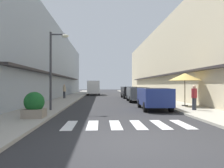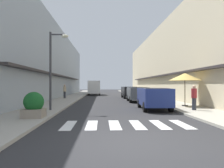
% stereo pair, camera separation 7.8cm
% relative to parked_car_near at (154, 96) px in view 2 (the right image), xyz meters
% --- Properties ---
extents(ground_plane, '(112.26, 112.26, 0.00)m').
position_rel_parked_car_near_xyz_m(ground_plane, '(-2.49, 12.11, -0.92)').
color(ground_plane, '#2B2B2D').
extents(sidewalk_left, '(2.82, 71.44, 0.12)m').
position_rel_parked_car_near_xyz_m(sidewalk_left, '(-7.45, 12.11, -0.86)').
color(sidewalk_left, '#9E998E').
rests_on(sidewalk_left, ground_plane).
extents(sidewalk_right, '(2.82, 71.44, 0.12)m').
position_rel_parked_car_near_xyz_m(sidewalk_right, '(2.46, 12.11, -0.86)').
color(sidewalk_right, '#ADA899').
rests_on(sidewalk_right, ground_plane).
extents(building_row_left, '(5.50, 47.92, 9.05)m').
position_rel_parked_car_near_xyz_m(building_row_left, '(-11.35, 13.66, 3.60)').
color(building_row_left, '#939EA8').
rests_on(building_row_left, ground_plane).
extents(building_row_right, '(5.50, 47.92, 9.34)m').
position_rel_parked_car_near_xyz_m(building_row_right, '(6.36, 13.66, 3.75)').
color(building_row_right, beige).
rests_on(building_row_right, ground_plane).
extents(crosswalk, '(5.20, 2.20, 0.01)m').
position_rel_parked_car_near_xyz_m(crosswalk, '(-2.49, -5.50, -0.92)').
color(crosswalk, silver).
rests_on(crosswalk, ground_plane).
extents(parked_car_near, '(1.96, 4.27, 1.47)m').
position_rel_parked_car_near_xyz_m(parked_car_near, '(0.00, 0.00, 0.00)').
color(parked_car_near, navy).
rests_on(parked_car_near, ground_plane).
extents(parked_car_mid, '(1.89, 4.01, 1.47)m').
position_rel_parked_car_near_xyz_m(parked_car_mid, '(0.00, 6.91, -0.00)').
color(parked_car_mid, '#4C5156').
rests_on(parked_car_mid, ground_plane).
extents(parked_car_far, '(1.86, 4.11, 1.47)m').
position_rel_parked_car_near_xyz_m(parked_car_far, '(-0.00, 13.04, -0.00)').
color(parked_car_far, black).
rests_on(parked_car_far, ground_plane).
extents(delivery_van, '(2.09, 5.44, 2.37)m').
position_rel_parked_car_near_xyz_m(delivery_van, '(-4.84, 22.14, 0.48)').
color(delivery_van, silver).
rests_on(delivery_van, ground_plane).
extents(street_lamp, '(1.19, 0.28, 4.87)m').
position_rel_parked_car_near_xyz_m(street_lamp, '(-6.51, -0.86, 2.21)').
color(street_lamp, '#38383D').
rests_on(street_lamp, sidewalk_left).
extents(cafe_umbrella, '(2.38, 2.38, 2.44)m').
position_rel_parked_car_near_xyz_m(cafe_umbrella, '(2.64, 1.27, 1.35)').
color(cafe_umbrella, '#262626').
rests_on(cafe_umbrella, sidewalk_right).
extents(planter_corner, '(0.97, 0.97, 1.23)m').
position_rel_parked_car_near_xyz_m(planter_corner, '(-6.77, -4.00, -0.22)').
color(planter_corner, gray).
rests_on(planter_corner, sidewalk_left).
extents(pedestrian_walking_near, '(0.34, 0.34, 1.54)m').
position_rel_parked_car_near_xyz_m(pedestrian_walking_near, '(2.23, -1.30, 0.00)').
color(pedestrian_walking_near, '#282B33').
rests_on(pedestrian_walking_near, sidewalk_right).
extents(pedestrian_walking_far, '(0.34, 0.34, 1.62)m').
position_rel_parked_car_near_xyz_m(pedestrian_walking_far, '(-7.92, 11.38, 0.05)').
color(pedestrian_walking_far, '#282B33').
rests_on(pedestrian_walking_far, sidewalk_left).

